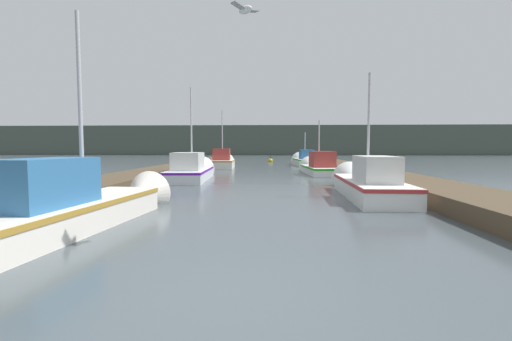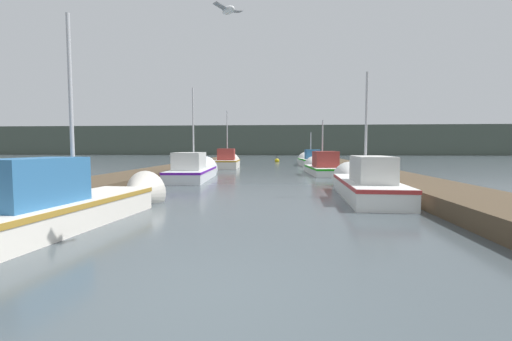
{
  "view_description": "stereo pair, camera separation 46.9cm",
  "coord_description": "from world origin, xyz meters",
  "views": [
    {
      "loc": [
        0.44,
        -3.41,
        1.6
      ],
      "look_at": [
        -0.22,
        11.24,
        0.59
      ],
      "focal_mm": 24.0,
      "sensor_mm": 36.0,
      "label": 1
    },
    {
      "loc": [
        0.9,
        -3.39,
        1.6
      ],
      "look_at": [
        -0.22,
        11.24,
        0.59
      ],
      "focal_mm": 24.0,
      "sensor_mm": 36.0,
      "label": 2
    }
  ],
  "objects": [
    {
      "name": "fishing_boat_5",
      "position": [
        3.31,
        26.93,
        0.41
      ],
      "size": [
        2.07,
        5.64,
        3.41
      ],
      "rotation": [
        0.0,
        0.0,
        0.07
      ],
      "color": "silver",
      "rests_on": "ground_plane"
    },
    {
      "name": "mooring_piling_1",
      "position": [
        -4.45,
        27.5,
        0.63
      ],
      "size": [
        0.35,
        0.35,
        1.25
      ],
      "color": "#473523",
      "rests_on": "ground_plane"
    },
    {
      "name": "fishing_boat_4",
      "position": [
        -3.32,
        22.81,
        0.46
      ],
      "size": [
        1.93,
        4.54,
        4.87
      ],
      "rotation": [
        0.0,
        0.0,
        0.05
      ],
      "color": "silver",
      "rests_on": "ground_plane"
    },
    {
      "name": "dock_right",
      "position": [
        5.61,
        16.0,
        0.22
      ],
      "size": [
        2.29,
        40.0,
        0.44
      ],
      "color": "#4C3D2B",
      "rests_on": "ground_plane"
    },
    {
      "name": "distant_shore_ridge",
      "position": [
        0.0,
        71.68,
        2.94
      ],
      "size": [
        120.0,
        16.0,
        5.89
      ],
      "color": "#424C42",
      "rests_on": "ground_plane"
    },
    {
      "name": "fishing_boat_2",
      "position": [
        -3.55,
        13.74,
        0.43
      ],
      "size": [
        2.04,
        6.26,
        5.06
      ],
      "rotation": [
        0.0,
        0.0,
        0.06
      ],
      "color": "silver",
      "rests_on": "ground_plane"
    },
    {
      "name": "channel_buoy",
      "position": [
        0.34,
        33.15,
        0.14
      ],
      "size": [
        0.49,
        0.49,
        0.99
      ],
      "color": "gold",
      "rests_on": "ground_plane"
    },
    {
      "name": "mooring_piling_2",
      "position": [
        4.37,
        23.62,
        0.58
      ],
      "size": [
        0.32,
        0.32,
        1.15
      ],
      "color": "#473523",
      "rests_on": "ground_plane"
    },
    {
      "name": "fishing_boat_0",
      "position": [
        -3.38,
        3.48,
        0.44
      ],
      "size": [
        1.89,
        5.85,
        4.63
      ],
      "rotation": [
        0.0,
        0.0,
        -0.1
      ],
      "color": "silver",
      "rests_on": "ground_plane"
    },
    {
      "name": "fishing_boat_1",
      "position": [
        3.57,
        8.06,
        0.43
      ],
      "size": [
        1.72,
        6.0,
        4.4
      ],
      "rotation": [
        0.0,
        0.0,
        -0.04
      ],
      "color": "silver",
      "rests_on": "ground_plane"
    },
    {
      "name": "mooring_piling_0",
      "position": [
        4.35,
        19.38,
        0.48
      ],
      "size": [
        0.36,
        0.36,
        0.94
      ],
      "color": "#473523",
      "rests_on": "ground_plane"
    },
    {
      "name": "fishing_boat_3",
      "position": [
        3.26,
        17.56,
        0.41
      ],
      "size": [
        1.91,
        5.79,
        3.72
      ],
      "rotation": [
        0.0,
        0.0,
        0.07
      ],
      "color": "silver",
      "rests_on": "ground_plane"
    },
    {
      "name": "dock_left",
      "position": [
        -5.61,
        16.0,
        0.22
      ],
      "size": [
        2.29,
        40.0,
        0.44
      ],
      "color": "#4C3D2B",
      "rests_on": "ground_plane"
    },
    {
      "name": "ground_plane",
      "position": [
        0.0,
        0.0,
        0.0
      ],
      "size": [
        200.0,
        200.0,
        0.0
      ],
      "color": "#424C51"
    },
    {
      "name": "seagull_lead",
      "position": [
        0.0,
        2.37,
        3.86
      ],
      "size": [
        0.46,
        0.48,
        0.12
      ],
      "rotation": [
        0.0,
        0.0,
        0.82
      ],
      "color": "white"
    }
  ]
}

